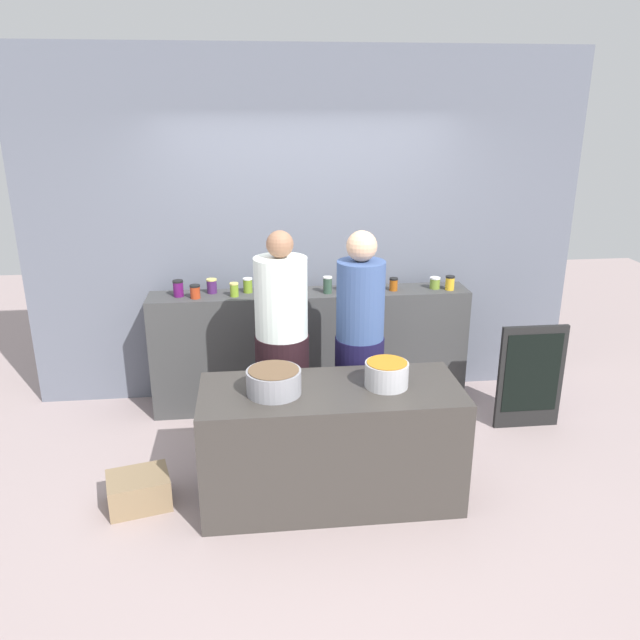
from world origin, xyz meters
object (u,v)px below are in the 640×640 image
Objects in this scene: preserve_jar_3 at (234,290)px; preserve_jar_4 at (248,285)px; preserve_jar_2 at (212,286)px; preserve_jar_0 at (178,288)px; cooking_pot_left at (274,382)px; preserve_jar_6 at (328,285)px; preserve_jar_10 at (450,283)px; bread_crate at (139,490)px; preserve_jar_7 at (347,285)px; cooking_pot_center at (387,374)px; cook_in_cap at (359,357)px; chalkboard_sign at (531,377)px; cook_with_tongs at (282,357)px; preserve_jar_8 at (394,284)px; preserve_jar_9 at (435,283)px; preserve_jar_1 at (195,292)px; preserve_jar_5 at (289,284)px.

preserve_jar_4 is at bearing 43.07° from preserve_jar_3.
preserve_jar_4 is at bearing -3.05° from preserve_jar_2.
preserve_jar_0 is 0.39× the size of cooking_pot_left.
preserve_jar_10 is (1.04, -0.02, -0.01)m from preserve_jar_6.
bread_crate is at bearing -116.49° from preserve_jar_3.
preserve_jar_0 is 1.20× the size of preserve_jar_7.
preserve_jar_6 is at bearing 99.15° from cooking_pot_center.
preserve_jar_6 is 0.08× the size of cook_in_cap.
preserve_jar_7 is 0.33× the size of cooking_pot_left.
cooking_pot_left is 0.40× the size of chalkboard_sign.
cooking_pot_center is 0.16× the size of cook_with_tongs.
preserve_jar_6 is at bearing 69.68° from cooking_pot_left.
preserve_jar_8 is at bearing 62.06° from cook_in_cap.
cooking_pot_left is (-1.44, -1.41, -0.20)m from preserve_jar_9.
preserve_jar_1 is 0.79× the size of preserve_jar_6.
preserve_jar_9 is 0.35× the size of cooking_pot_center.
preserve_jar_4 is 0.87× the size of preserve_jar_6.
preserve_jar_6 is 1.24× the size of preserve_jar_7.
preserve_jar_10 is 2.08m from cooking_pot_left.
preserve_jar_5 is at bearing -0.52° from preserve_jar_4.
preserve_jar_8 is (1.65, 0.04, -0.00)m from preserve_jar_1.
preserve_jar_6 is 1.39m from cooking_pot_center.
cook_in_cap is (1.10, -0.90, -0.32)m from preserve_jar_2.
cook_in_cap reaches higher than preserve_jar_3.
preserve_jar_5 reaches higher than preserve_jar_8.
cook_in_cap is at bearing -117.94° from preserve_jar_8.
preserve_jar_2 is at bearing 122.88° from cook_with_tongs.
preserve_jar_3 is 0.47m from preserve_jar_5.
preserve_jar_0 reaches higher than preserve_jar_9.
preserve_jar_5 is 1.24× the size of preserve_jar_9.
preserve_jar_1 is 1.09m from preserve_jar_6.
cook_in_cap is at bearing -31.24° from preserve_jar_0.
preserve_jar_2 is 0.98× the size of preserve_jar_4.
preserve_jar_0 is 1.38× the size of preserve_jar_9.
bread_crate is (-1.56, -0.53, -0.67)m from cook_in_cap.
preserve_jar_8 is 0.91× the size of preserve_jar_10.
cook_with_tongs is (0.54, -0.83, -0.33)m from preserve_jar_2.
preserve_jar_2 is 0.65m from preserve_jar_5.
cook_with_tongs is at bearing -175.53° from chalkboard_sign.
preserve_jar_5 is 0.48m from preserve_jar_7.
preserve_jar_5 is 1.11× the size of preserve_jar_8.
cooking_pot_left is at bearing -63.19° from preserve_jar_0.
cook_with_tongs reaches higher than preserve_jar_6.
preserve_jar_10 is at bearing 40.35° from cook_in_cap.
preserve_jar_2 is 0.30m from preserve_jar_4.
preserve_jar_10 is at bearing 25.51° from cook_with_tongs.
preserve_jar_5 is (0.65, -0.02, 0.00)m from preserve_jar_2.
preserve_jar_2 is (0.13, 0.14, 0.00)m from preserve_jar_1.
preserve_jar_7 reaches higher than preserve_jar_8.
preserve_jar_5 is 0.14× the size of chalkboard_sign.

